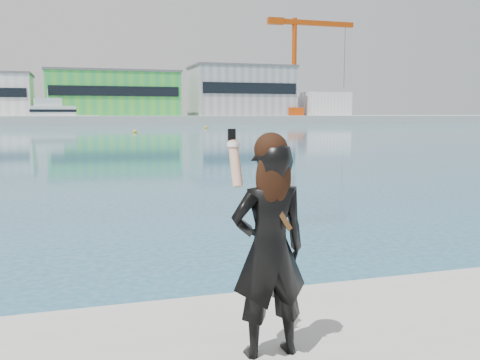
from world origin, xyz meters
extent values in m
cube|color=#9E9E99|center=(0.00, 130.00, 1.00)|extent=(320.00, 40.00, 2.00)
cube|color=green|center=(8.00, 128.00, 7.00)|extent=(30.00, 16.00, 10.00)
cube|color=black|center=(8.00, 119.90, 7.50)|extent=(28.50, 0.20, 2.20)
cube|color=#59595B|center=(8.00, 128.00, 12.25)|extent=(30.60, 16.32, 0.50)
cube|color=gray|center=(40.00, 128.00, 8.00)|extent=(25.00, 15.00, 12.00)
cube|color=black|center=(40.00, 120.40, 8.60)|extent=(23.75, 0.20, 2.64)
cube|color=#59595B|center=(40.00, 128.00, 14.25)|extent=(25.50, 15.30, 0.50)
cube|color=silver|center=(62.00, 126.00, 5.00)|extent=(12.00, 10.00, 6.00)
cube|color=#D4460C|center=(52.00, 122.00, 3.00)|extent=(4.00, 4.00, 2.00)
cylinder|color=#D4460C|center=(52.00, 122.00, 15.00)|extent=(1.20, 1.20, 22.00)
cube|color=#D4460C|center=(58.00, 122.00, 25.00)|extent=(20.00, 1.20, 1.20)
cube|color=#D4460C|center=(47.00, 122.00, 25.00)|extent=(4.00, 1.60, 1.60)
cylinder|color=black|center=(66.00, 122.00, 17.00)|extent=(0.10, 0.10, 16.00)
cylinder|color=silver|center=(22.00, 121.00, 6.00)|extent=(0.16, 0.16, 8.00)
cube|color=#D6590C|center=(22.60, 121.00, 9.40)|extent=(1.20, 0.04, 0.80)
cube|color=silver|center=(-4.34, 113.04, 1.06)|extent=(16.28, 6.02, 2.12)
cube|color=silver|center=(-5.22, 112.95, 3.09)|extent=(9.17, 4.60, 1.94)
cube|color=silver|center=(-6.10, 112.86, 4.86)|extent=(5.58, 3.53, 1.59)
cube|color=black|center=(-5.22, 112.95, 3.09)|extent=(9.36, 4.70, 0.53)
cylinder|color=silver|center=(-6.10, 112.86, 6.54)|extent=(0.14, 0.14, 1.77)
sphere|color=#F2B20C|center=(6.48, 67.90, 0.00)|extent=(0.50, 0.50, 0.50)
sphere|color=#F2B20C|center=(20.35, 85.54, 0.00)|extent=(0.50, 0.50, 0.50)
imported|color=black|center=(0.06, -0.35, 1.57)|extent=(0.57, 0.38, 1.54)
sphere|color=black|center=(0.06, -0.37, 2.29)|extent=(0.24, 0.24, 0.24)
ellipsoid|color=black|center=(0.06, -0.42, 2.09)|extent=(0.26, 0.13, 0.41)
cylinder|color=tan|center=(-0.17, -0.26, 2.19)|extent=(0.08, 0.18, 0.33)
cylinder|color=white|center=(-0.17, -0.22, 2.32)|extent=(0.09, 0.09, 0.03)
cube|color=black|center=(-0.17, -0.18, 2.37)|extent=(0.06, 0.01, 0.11)
cube|color=#4C2D14|center=(0.09, -0.44, 1.88)|extent=(0.22, 0.02, 0.31)
camera|label=1|loc=(-1.24, -3.82, 2.53)|focal=40.00mm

